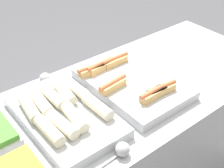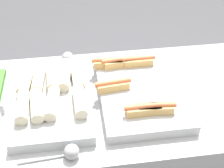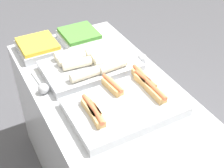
{
  "view_description": "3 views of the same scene",
  "coord_description": "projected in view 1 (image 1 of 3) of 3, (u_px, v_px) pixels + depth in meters",
  "views": [
    {
      "loc": [
        -0.84,
        -0.92,
        1.78
      ],
      "look_at": [
        -0.11,
        0.0,
        0.94
      ],
      "focal_mm": 50.0,
      "sensor_mm": 36.0,
      "label": 1
    },
    {
      "loc": [
        -0.25,
        -1.04,
        1.81
      ],
      "look_at": [
        -0.11,
        0.0,
        0.94
      ],
      "focal_mm": 50.0,
      "sensor_mm": 36.0,
      "label": 2
    },
    {
      "loc": [
        0.99,
        -0.59,
        1.92
      ],
      "look_at": [
        -0.11,
        0.0,
        0.94
      ],
      "focal_mm": 50.0,
      "sensor_mm": 36.0,
      "label": 3
    }
  ],
  "objects": [
    {
      "name": "counter",
      "position": [
        126.0,
        149.0,
        1.8
      ],
      "size": [
        1.75,
        0.73,
        0.86
      ],
      "color": "#B7BABF",
      "rests_on": "ground_plane"
    },
    {
      "name": "serving_spoon_near",
      "position": [
        121.0,
        151.0,
        1.18
      ],
      "size": [
        0.23,
        0.06,
        0.06
      ],
      "color": "#B2B5BA",
      "rests_on": "counter"
    },
    {
      "name": "tray_wraps",
      "position": [
        64.0,
        113.0,
        1.34
      ],
      "size": [
        0.33,
        0.54,
        0.1
      ],
      "color": "#B7BABF",
      "rests_on": "counter"
    },
    {
      "name": "serving_spoon_far",
      "position": [
        44.0,
        79.0,
        1.57
      ],
      "size": [
        0.24,
        0.06,
        0.06
      ],
      "color": "#B2B5BA",
      "rests_on": "counter"
    },
    {
      "name": "tray_hotdogs",
      "position": [
        131.0,
        83.0,
        1.54
      ],
      "size": [
        0.39,
        0.54,
        0.1
      ],
      "color": "#B7BABF",
      "rests_on": "counter"
    }
  ]
}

